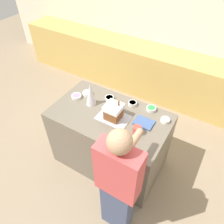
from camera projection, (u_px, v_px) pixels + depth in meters
ground_plane at (110, 160)px, 3.25m from camera, size 12.00×12.00×0.00m
wall_back at (175, 24)px, 3.70m from camera, size 8.00×0.05×2.60m
back_cabinet_block at (161, 75)px, 4.07m from camera, size 6.00×0.60×0.92m
kitchen_island at (110, 140)px, 2.93m from camera, size 1.43×0.84×0.93m
baking_tray at (113, 118)px, 2.57m from camera, size 0.38×0.27×0.01m
gingerbread_house at (114, 111)px, 2.50m from camera, size 0.19×0.20×0.25m
decorative_tree at (91, 94)px, 2.65m from camera, size 0.13×0.13×0.31m
candy_bowl_behind_tray at (87, 93)px, 2.87m from camera, size 0.12×0.12×0.05m
candy_bowl_front_corner at (76, 96)px, 2.83m from camera, size 0.13×0.13×0.04m
candy_bowl_near_tray_right at (165, 120)px, 2.52m from camera, size 0.11×0.11×0.04m
candy_bowl_far_right at (133, 103)px, 2.72m from camera, size 0.11×0.11×0.05m
candy_bowl_far_left at (151, 109)px, 2.66m from camera, size 0.12×0.12×0.04m
candy_bowl_center_rear at (109, 98)px, 2.80m from camera, size 0.11×0.11×0.04m
cookbook at (144, 123)px, 2.50m from camera, size 0.22×0.17×0.02m
mug at (137, 130)px, 2.36m from camera, size 0.09×0.09×0.10m
person at (118, 185)px, 2.07m from camera, size 0.41×0.51×1.57m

